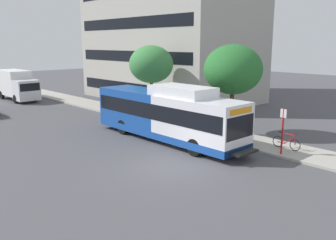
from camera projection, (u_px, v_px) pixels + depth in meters
ground_plane at (87, 138)px, 23.95m from camera, size 120.00×120.00×0.00m
sidewalk_curb at (182, 126)px, 27.16m from camera, size 3.00×56.00×0.14m
transit_bus at (167, 115)px, 23.03m from camera, size 2.58×12.25×3.65m
bus_stop_sign_pole at (283, 127)px, 19.75m from camera, size 0.10×0.36×2.60m
bicycle_parked at (286, 142)px, 20.90m from camera, size 0.52×1.76×1.02m
street_tree_near_stop at (233, 70)px, 23.90m from camera, size 3.91×3.91×6.00m
street_tree_mid_block at (151, 64)px, 30.33m from camera, size 3.74×3.74×5.90m
box_truck_background at (17, 84)px, 39.56m from camera, size 2.32×7.01×3.25m
lattice_comm_tower at (93, 32)px, 54.87m from camera, size 1.10×1.10×24.21m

